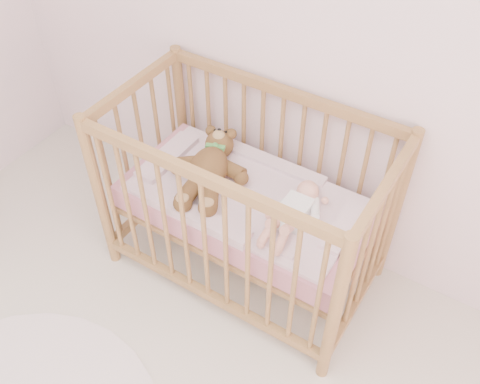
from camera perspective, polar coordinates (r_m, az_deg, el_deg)
The scene contains 6 objects.
wall_back at distance 2.38m, azimuth 10.28°, elevation 17.46°, with size 4.00×0.02×2.70m, color silver.
crib at distance 2.66m, azimuth 0.57°, elevation -1.19°, with size 1.36×0.76×1.00m, color #AA7D48, non-canonical shape.
mattress at distance 2.67m, azimuth 0.57°, elevation -1.42°, with size 1.22×0.62×0.13m, color #D48491.
blanket at distance 2.62m, azimuth 0.58°, elevation -0.28°, with size 1.10×0.58×0.06m, color #D190A4, non-canonical shape.
baby at distance 2.47m, azimuth 5.79°, elevation -1.73°, with size 0.23×0.48×0.12m, color white, non-canonical shape.
teddy_bear at distance 2.63m, azimuth -3.37°, elevation 2.42°, with size 0.42×0.59×0.16m, color brown, non-canonical shape.
Camera 1 is at (0.77, 0.02, 2.41)m, focal length 40.00 mm.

